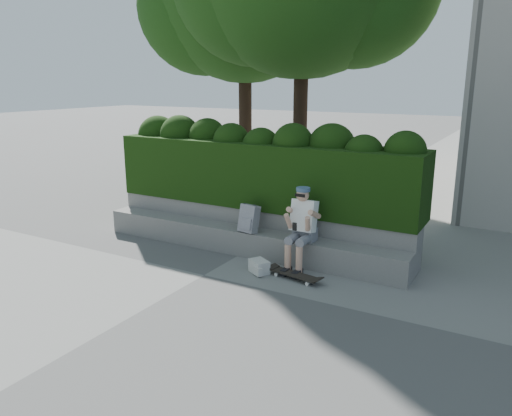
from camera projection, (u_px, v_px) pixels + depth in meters
The scene contains 8 objects.
ground at pixel (204, 275), 8.06m from camera, with size 80.00×80.00×0.00m, color slate.
bench_ledge at pixel (244, 241), 9.06m from camera, with size 6.00×0.45×0.45m, color gray.
planter_wall at pixel (257, 226), 9.42m from camera, with size 6.00×0.50×0.75m, color gray.
hedge at pixel (262, 174), 9.37m from camera, with size 6.00×1.00×1.20m, color black.
person at pixel (302, 225), 8.19m from camera, with size 0.40×0.76×1.38m.
skateboard at pixel (295, 275), 7.89m from camera, with size 0.88×0.36×0.09m.
backpack_plaid at pixel (249, 219), 8.78m from camera, with size 0.33×0.18×0.49m, color #A6A5AA.
backpack_ground at pixel (259, 266), 8.15m from camera, with size 0.33×0.23×0.21m, color beige.
Camera 1 is at (4.45, -6.14, 3.07)m, focal length 35.00 mm.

